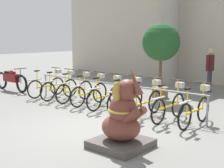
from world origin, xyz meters
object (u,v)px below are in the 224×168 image
object	(u,v)px
bicycle_0	(47,85)
elephant_statue	(123,121)
bicycle_1	(60,88)
bicycle_2	(76,90)
bicycle_5	(127,98)
bicycle_6	(146,102)
motorcycle	(11,79)
bicycle_4	(106,95)
bicycle_8	(195,110)
bicycle_7	(169,105)
person_pedestrian	(210,66)
bicycle_3	(90,92)
potted_tree	(161,45)

from	to	relation	value
bicycle_0	elephant_statue	bearing A→B (deg)	-23.62
bicycle_1	elephant_statue	distance (m)	5.22
bicycle_2	bicycle_5	world-z (taller)	same
bicycle_6	motorcycle	world-z (taller)	bicycle_6
bicycle_4	bicycle_8	bearing A→B (deg)	0.20
bicycle_7	elephant_statue	xyz separation A→B (m)	(0.34, -2.36, 0.14)
bicycle_0	bicycle_4	world-z (taller)	same
bicycle_4	bicycle_6	size ratio (longest dim) A/B	1.00
bicycle_7	motorcycle	distance (m)	7.06
bicycle_4	bicycle_1	bearing A→B (deg)	179.76
elephant_statue	person_pedestrian	bearing A→B (deg)	100.47
bicycle_2	bicycle_4	distance (m)	1.44
bicycle_5	bicycle_8	bearing A→B (deg)	-1.48
bicycle_0	bicycle_7	distance (m)	5.04
bicycle_3	bicycle_6	bearing A→B (deg)	-0.73
bicycle_4	elephant_statue	bearing A→B (deg)	-43.09
bicycle_0	motorcycle	size ratio (longest dim) A/B	0.77
bicycle_5	person_pedestrian	world-z (taller)	person_pedestrian
bicycle_1	bicycle_3	size ratio (longest dim) A/B	1.00
motorcycle	bicycle_1	bearing A→B (deg)	4.22
bicycle_7	potted_tree	xyz separation A→B (m)	(-1.83, 2.48, 1.47)
bicycle_3	bicycle_7	xyz separation A→B (m)	(2.88, -0.01, 0.00)
bicycle_4	motorcycle	xyz separation A→B (m)	(-4.89, -0.19, 0.07)
bicycle_2	bicycle_4	world-z (taller)	same
person_pedestrian	bicycle_2	bearing A→B (deg)	-119.79
bicycle_5	person_pedestrian	distance (m)	4.68
potted_tree	bicycle_2	bearing A→B (deg)	-126.11
bicycle_7	person_pedestrian	distance (m)	4.80
motorcycle	person_pedestrian	xyz separation A→B (m)	(6.10, 4.88, 0.55)
bicycle_0	bicycle_5	size ratio (longest dim) A/B	1.00
bicycle_1	potted_tree	distance (m)	3.81
bicycle_2	bicycle_5	xyz separation A→B (m)	(2.16, -0.00, 0.00)
bicycle_1	bicycle_0	bearing A→B (deg)	179.55
bicycle_0	bicycle_8	bearing A→B (deg)	-0.05
bicycle_3	potted_tree	bearing A→B (deg)	66.93
bicycle_2	motorcycle	xyz separation A→B (m)	(-3.45, -0.26, 0.07)
bicycle_3	bicycle_8	distance (m)	3.60
bicycle_5	bicycle_7	bearing A→B (deg)	-1.77
elephant_statue	person_pedestrian	distance (m)	7.16
bicycle_4	bicycle_6	world-z (taller)	same
elephant_statue	motorcycle	bearing A→B (deg)	163.82
bicycle_0	elephant_statue	xyz separation A→B (m)	(5.38, -2.35, 0.14)
bicycle_3	bicycle_0	bearing A→B (deg)	-179.65
bicycle_6	person_pedestrian	xyz separation A→B (m)	(-0.24, 4.68, 0.62)
bicycle_8	person_pedestrian	world-z (taller)	person_pedestrian
bicycle_3	elephant_statue	world-z (taller)	elephant_statue
bicycle_8	potted_tree	size ratio (longest dim) A/B	0.63
bicycle_1	bicycle_2	size ratio (longest dim) A/B	1.00
bicycle_0	person_pedestrian	world-z (taller)	person_pedestrian
bicycle_1	person_pedestrian	xyz separation A→B (m)	(3.36, 4.67, 0.62)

